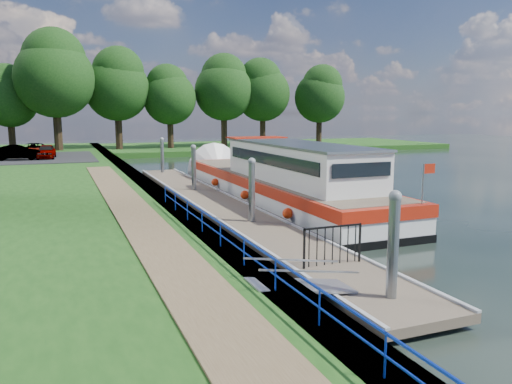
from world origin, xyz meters
name	(u,v)px	position (x,y,z in m)	size (l,w,h in m)	color
ground	(378,306)	(0.00, 0.00, 0.00)	(160.00, 160.00, 0.00)	black
bank_edge	(157,200)	(-2.55, 15.00, 0.39)	(1.10, 90.00, 0.78)	#473D2D
far_bank	(216,147)	(12.00, 52.00, 0.30)	(60.00, 18.00, 0.60)	#1A4313
footpath	(142,223)	(-4.40, 8.00, 0.80)	(1.60, 40.00, 0.05)	brown
carpark	(9,159)	(-11.00, 38.00, 0.81)	(14.00, 12.00, 0.06)	black
blue_fence	(231,236)	(-2.75, 3.00, 1.31)	(0.04, 18.04, 0.72)	#0C2DBF
pontoon	(218,207)	(0.00, 13.00, 0.18)	(2.50, 30.00, 0.56)	brown
mooring_piles	(218,185)	(0.00, 13.00, 1.28)	(0.30, 27.30, 3.55)	gray
gangway	(301,285)	(-1.85, 0.50, 0.63)	(2.58, 1.00, 0.92)	#A5A8AD
gate_panel	(333,240)	(0.00, 2.20, 1.15)	(1.85, 0.05, 1.15)	black
barge	(272,181)	(3.60, 14.70, 1.09)	(4.36, 21.15, 4.78)	black
horizon_trees	(106,83)	(-1.61, 48.68, 7.95)	(54.38, 10.03, 12.87)	#332316
car_a	(46,151)	(-7.96, 36.69, 1.44)	(1.42, 3.54, 1.21)	#999999
car_b	(18,152)	(-10.13, 35.96, 1.46)	(1.32, 3.78, 1.25)	#999999
car_d	(33,150)	(-9.12, 39.43, 1.42)	(1.94, 4.22, 1.17)	#999999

